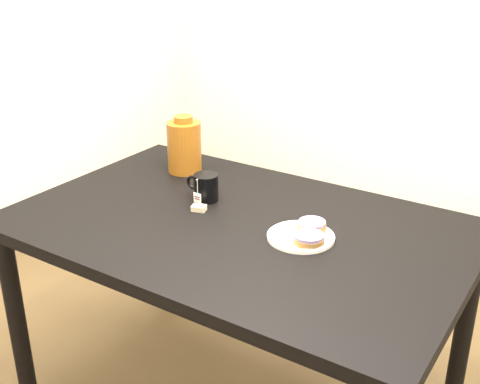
{
  "coord_description": "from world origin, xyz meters",
  "views": [
    {
      "loc": [
        0.92,
        -1.4,
        1.56
      ],
      "look_at": [
        -0.05,
        0.09,
        0.81
      ],
      "focal_mm": 45.0,
      "sensor_mm": 36.0,
      "label": 1
    }
  ],
  "objects_px": {
    "table": "(238,246)",
    "teabag_pouch": "(199,208)",
    "bagel_front": "(309,239)",
    "mug": "(206,187)",
    "bagel_package": "(184,146)",
    "bagel_back": "(312,225)",
    "plate": "(301,236)"
  },
  "relations": [
    {
      "from": "plate",
      "to": "mug",
      "type": "relative_size",
      "value": 1.58
    },
    {
      "from": "table",
      "to": "mug",
      "type": "bearing_deg",
      "value": 155.45
    },
    {
      "from": "table",
      "to": "mug",
      "type": "relative_size",
      "value": 11.17
    },
    {
      "from": "table",
      "to": "teabag_pouch",
      "type": "xyz_separation_m",
      "value": [
        -0.15,
        0.0,
        0.09
      ]
    },
    {
      "from": "table",
      "to": "bagel_back",
      "type": "bearing_deg",
      "value": 15.09
    },
    {
      "from": "mug",
      "to": "teabag_pouch",
      "type": "height_order",
      "value": "mug"
    },
    {
      "from": "bagel_package",
      "to": "table",
      "type": "bearing_deg",
      "value": -32.55
    },
    {
      "from": "table",
      "to": "bagel_front",
      "type": "distance_m",
      "value": 0.28
    },
    {
      "from": "teabag_pouch",
      "to": "bagel_package",
      "type": "xyz_separation_m",
      "value": [
        -0.26,
        0.26,
        0.09
      ]
    },
    {
      "from": "bagel_back",
      "to": "bagel_front",
      "type": "relative_size",
      "value": 0.96
    },
    {
      "from": "plate",
      "to": "bagel_package",
      "type": "distance_m",
      "value": 0.68
    },
    {
      "from": "table",
      "to": "mug",
      "type": "distance_m",
      "value": 0.24
    },
    {
      "from": "table",
      "to": "bagel_front",
      "type": "bearing_deg",
      "value": -4.79
    },
    {
      "from": "mug",
      "to": "bagel_package",
      "type": "distance_m",
      "value": 0.29
    },
    {
      "from": "bagel_back",
      "to": "mug",
      "type": "distance_m",
      "value": 0.41
    },
    {
      "from": "plate",
      "to": "bagel_package",
      "type": "bearing_deg",
      "value": 157.95
    },
    {
      "from": "bagel_front",
      "to": "teabag_pouch",
      "type": "height_order",
      "value": "bagel_front"
    },
    {
      "from": "table",
      "to": "bagel_back",
      "type": "xyz_separation_m",
      "value": [
        0.22,
        0.06,
        0.11
      ]
    },
    {
      "from": "table",
      "to": "teabag_pouch",
      "type": "bearing_deg",
      "value": 179.05
    },
    {
      "from": "table",
      "to": "mug",
      "type": "height_order",
      "value": "mug"
    },
    {
      "from": "bagel_back",
      "to": "plate",
      "type": "bearing_deg",
      "value": -100.22
    },
    {
      "from": "teabag_pouch",
      "to": "bagel_package",
      "type": "bearing_deg",
      "value": 134.86
    },
    {
      "from": "teabag_pouch",
      "to": "table",
      "type": "bearing_deg",
      "value": -0.95
    },
    {
      "from": "bagel_back",
      "to": "bagel_package",
      "type": "height_order",
      "value": "bagel_package"
    },
    {
      "from": "bagel_back",
      "to": "teabag_pouch",
      "type": "height_order",
      "value": "bagel_back"
    },
    {
      "from": "teabag_pouch",
      "to": "bagel_back",
      "type": "bearing_deg",
      "value": 8.76
    },
    {
      "from": "bagel_back",
      "to": "mug",
      "type": "xyz_separation_m",
      "value": [
        -0.41,
        0.02,
        0.02
      ]
    },
    {
      "from": "table",
      "to": "plate",
      "type": "relative_size",
      "value": 7.06
    },
    {
      "from": "bagel_package",
      "to": "teabag_pouch",
      "type": "bearing_deg",
      "value": -45.14
    },
    {
      "from": "bagel_front",
      "to": "mug",
      "type": "bearing_deg",
      "value": 166.49
    },
    {
      "from": "bagel_back",
      "to": "bagel_package",
      "type": "relative_size",
      "value": 0.5
    },
    {
      "from": "bagel_package",
      "to": "bagel_front",
      "type": "bearing_deg",
      "value": -23.05
    }
  ]
}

